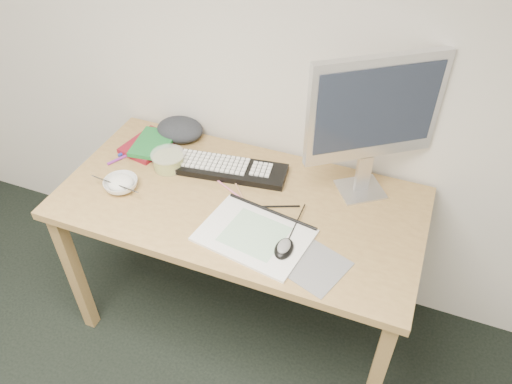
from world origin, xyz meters
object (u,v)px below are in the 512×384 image
Objects in this scene: sketchpad at (254,235)px; keyboard at (230,169)px; desk at (240,215)px; rice_bowl at (121,184)px; monitor at (374,113)px.

sketchpad is 0.38m from keyboard.
desk is 0.48m from rice_bowl.
monitor is (0.42, 0.23, 0.44)m from desk.
rice_bowl is at bearing -166.85° from desk.
keyboard is 3.44× the size of rice_bowl.
keyboard is 0.81× the size of monitor.
desk is 3.04× the size of keyboard.
desk is at bearing -63.21° from keyboard.
desk is 0.20m from keyboard.
monitor reaches higher than keyboard.
keyboard is at bearing 135.88° from sketchpad.
sketchpad reaches higher than desk.
rice_bowl is (-0.88, -0.33, -0.34)m from monitor.
desk is at bearing 137.69° from sketchpad.
keyboard is 0.44m from rice_bowl.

